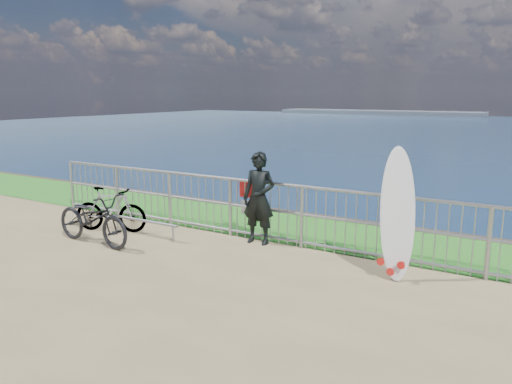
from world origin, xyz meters
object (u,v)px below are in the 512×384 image
Objects in this scene: surfer at (259,198)px; surfboard at (397,219)px; bicycle_far at (111,209)px; bicycle_near at (92,219)px.

surfboard is (2.60, -0.44, 0.06)m from surfer.
surfer is 2.64m from surfboard.
surfboard is 1.32× the size of bicycle_far.
surfboard reaches higher than surfer.
bicycle_near is 1.22× the size of bicycle_far.
surfboard is at bearing -13.88° from surfer.
surfboard reaches higher than bicycle_far.
surfboard is at bearing -74.29° from bicycle_near.
surfer is 3.01m from bicycle_near.
surfer is at bearing 170.39° from surfboard.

